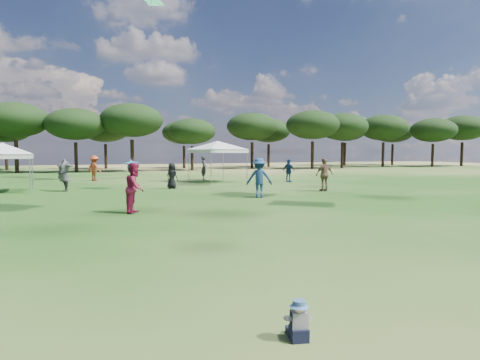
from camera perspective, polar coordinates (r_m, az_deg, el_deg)
name	(u,v)px	position (r m, az deg, el deg)	size (l,w,h in m)	color
tree_line	(121,124)	(49.62, -16.55, 7.60)	(108.78, 17.63, 7.77)	black
tent_left	(2,145)	(25.37, -30.72, 4.27)	(5.81, 5.81, 2.99)	gray
tent_right	(218,143)	(29.26, -3.21, 5.30)	(6.34, 6.34, 3.28)	gray
toddler	(299,322)	(5.07, 8.32, -19.32)	(0.35, 0.38, 0.48)	black
festival_crowd	(66,175)	(24.60, -23.49, 0.66)	(29.52, 21.43, 1.93)	maroon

